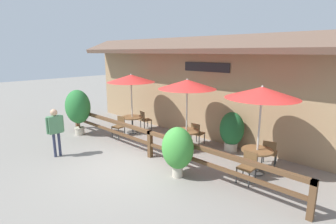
{
  "coord_description": "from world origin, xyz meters",
  "views": [
    {
      "loc": [
        6.35,
        -4.76,
        3.59
      ],
      "look_at": [
        0.39,
        1.54,
        1.6
      ],
      "focal_mm": 28.0,
      "sensor_mm": 36.0,
      "label": 1
    }
  ],
  "objects_px": {
    "dining_table_near": "(132,120)",
    "pedestrian": "(55,126)",
    "potted_plant_corner_fern": "(78,108)",
    "potted_plant_tall_tropical": "(178,149)",
    "chair_far_streetside": "(248,166)",
    "chair_far_wallside": "(269,152)",
    "chair_near_wallside": "(145,119)",
    "dining_table_middle": "(186,134)",
    "chair_middle_wallside": "(197,132)",
    "patio_umbrella_middle": "(187,84)",
    "chair_middle_streetside": "(175,142)",
    "potted_plant_entrance_palm": "(232,130)",
    "patio_umbrella_far": "(262,93)",
    "dining_table_far": "(257,154)",
    "patio_umbrella_near": "(131,78)",
    "chair_near_streetside": "(119,125)"
  },
  "relations": [
    {
      "from": "patio_umbrella_middle",
      "to": "pedestrian",
      "type": "xyz_separation_m",
      "value": [
        -2.86,
        -3.63,
        -1.37
      ]
    },
    {
      "from": "patio_umbrella_near",
      "to": "dining_table_near",
      "type": "height_order",
      "value": "patio_umbrella_near"
    },
    {
      "from": "chair_middle_wallside",
      "to": "chair_far_wallside",
      "type": "bearing_deg",
      "value": 175.84
    },
    {
      "from": "patio_umbrella_middle",
      "to": "patio_umbrella_far",
      "type": "relative_size",
      "value": 1.0
    },
    {
      "from": "chair_far_wallside",
      "to": "potted_plant_entrance_palm",
      "type": "distance_m",
      "value": 1.68
    },
    {
      "from": "patio_umbrella_near",
      "to": "pedestrian",
      "type": "height_order",
      "value": "patio_umbrella_near"
    },
    {
      "from": "dining_table_middle",
      "to": "dining_table_far",
      "type": "bearing_deg",
      "value": -1.3
    },
    {
      "from": "chair_far_streetside",
      "to": "chair_far_wallside",
      "type": "xyz_separation_m",
      "value": [
        0.02,
        1.44,
        0.0
      ]
    },
    {
      "from": "chair_near_streetside",
      "to": "chair_middle_wallside",
      "type": "xyz_separation_m",
      "value": [
        3.07,
        1.49,
        0.0
      ]
    },
    {
      "from": "chair_middle_streetside",
      "to": "dining_table_far",
      "type": "xyz_separation_m",
      "value": [
        2.74,
        0.65,
        0.1
      ]
    },
    {
      "from": "chair_near_streetside",
      "to": "chair_middle_wallside",
      "type": "distance_m",
      "value": 3.42
    },
    {
      "from": "dining_table_near",
      "to": "chair_middle_wallside",
      "type": "bearing_deg",
      "value": 13.63
    },
    {
      "from": "dining_table_far",
      "to": "potted_plant_entrance_palm",
      "type": "bearing_deg",
      "value": 143.42
    },
    {
      "from": "dining_table_near",
      "to": "patio_umbrella_far",
      "type": "relative_size",
      "value": 0.35
    },
    {
      "from": "chair_middle_streetside",
      "to": "dining_table_middle",
      "type": "bearing_deg",
      "value": 82.46
    },
    {
      "from": "chair_middle_streetside",
      "to": "chair_near_streetside",
      "type": "bearing_deg",
      "value": 169.54
    },
    {
      "from": "patio_umbrella_middle",
      "to": "pedestrian",
      "type": "relative_size",
      "value": 1.57
    },
    {
      "from": "dining_table_middle",
      "to": "chair_middle_streetside",
      "type": "relative_size",
      "value": 1.07
    },
    {
      "from": "patio_umbrella_near",
      "to": "patio_umbrella_far",
      "type": "height_order",
      "value": "same"
    },
    {
      "from": "chair_far_streetside",
      "to": "potted_plant_tall_tropical",
      "type": "xyz_separation_m",
      "value": [
        -1.64,
        -1.1,
        0.37
      ]
    },
    {
      "from": "chair_near_wallside",
      "to": "chair_far_streetside",
      "type": "distance_m",
      "value": 6.17
    },
    {
      "from": "dining_table_middle",
      "to": "chair_far_wallside",
      "type": "relative_size",
      "value": 1.07
    },
    {
      "from": "chair_far_wallside",
      "to": "pedestrian",
      "type": "height_order",
      "value": "pedestrian"
    },
    {
      "from": "potted_plant_tall_tropical",
      "to": "potted_plant_corner_fern",
      "type": "bearing_deg",
      "value": 179.63
    },
    {
      "from": "dining_table_near",
      "to": "pedestrian",
      "type": "distance_m",
      "value": 3.63
    },
    {
      "from": "chair_middle_streetside",
      "to": "dining_table_far",
      "type": "height_order",
      "value": "chair_middle_streetside"
    },
    {
      "from": "chair_middle_wallside",
      "to": "patio_umbrella_far",
      "type": "bearing_deg",
      "value": 161.59
    },
    {
      "from": "dining_table_far",
      "to": "patio_umbrella_near",
      "type": "bearing_deg",
      "value": 179.77
    },
    {
      "from": "dining_table_middle",
      "to": "chair_middle_wallside",
      "type": "relative_size",
      "value": 1.07
    },
    {
      "from": "patio_umbrella_middle",
      "to": "potted_plant_tall_tropical",
      "type": "bearing_deg",
      "value": -57.06
    },
    {
      "from": "dining_table_far",
      "to": "potted_plant_entrance_palm",
      "type": "height_order",
      "value": "potted_plant_entrance_palm"
    },
    {
      "from": "dining_table_near",
      "to": "potted_plant_corner_fern",
      "type": "height_order",
      "value": "potted_plant_corner_fern"
    },
    {
      "from": "chair_near_wallside",
      "to": "chair_middle_streetside",
      "type": "bearing_deg",
      "value": 168.99
    },
    {
      "from": "chair_far_wallside",
      "to": "chair_far_streetside",
      "type": "bearing_deg",
      "value": 74.47
    },
    {
      "from": "chair_middle_wallside",
      "to": "patio_umbrella_far",
      "type": "xyz_separation_m",
      "value": [
        2.83,
        -0.77,
        1.97
      ]
    },
    {
      "from": "chair_near_wallside",
      "to": "potted_plant_corner_fern",
      "type": "xyz_separation_m",
      "value": [
        -1.47,
        -2.55,
        0.74
      ]
    },
    {
      "from": "dining_table_near",
      "to": "chair_far_wallside",
      "type": "height_order",
      "value": "chair_far_wallside"
    },
    {
      "from": "chair_middle_wallside",
      "to": "potted_plant_corner_fern",
      "type": "xyz_separation_m",
      "value": [
        -4.56,
        -2.56,
        0.74
      ]
    },
    {
      "from": "chair_near_wallside",
      "to": "dining_table_far",
      "type": "relative_size",
      "value": 0.93
    },
    {
      "from": "chair_near_streetside",
      "to": "chair_near_wallside",
      "type": "xyz_separation_m",
      "value": [
        -0.02,
        1.48,
        0.0
      ]
    },
    {
      "from": "chair_near_wallside",
      "to": "pedestrian",
      "type": "bearing_deg",
      "value": 106.51
    },
    {
      "from": "patio_umbrella_middle",
      "to": "potted_plant_corner_fern",
      "type": "height_order",
      "value": "patio_umbrella_middle"
    },
    {
      "from": "dining_table_middle",
      "to": "potted_plant_corner_fern",
      "type": "height_order",
      "value": "potted_plant_corner_fern"
    },
    {
      "from": "patio_umbrella_near",
      "to": "patio_umbrella_middle",
      "type": "height_order",
      "value": "same"
    },
    {
      "from": "chair_far_streetside",
      "to": "chair_near_streetside",
      "type": "bearing_deg",
      "value": -179.48
    },
    {
      "from": "dining_table_middle",
      "to": "potted_plant_entrance_palm",
      "type": "relative_size",
      "value": 0.64
    },
    {
      "from": "chair_far_streetside",
      "to": "potted_plant_corner_fern",
      "type": "xyz_separation_m",
      "value": [
        -7.46,
        -1.07,
        0.74
      ]
    },
    {
      "from": "chair_far_streetside",
      "to": "potted_plant_entrance_palm",
      "type": "relative_size",
      "value": 0.6
    },
    {
      "from": "chair_near_wallside",
      "to": "potted_plant_tall_tropical",
      "type": "height_order",
      "value": "potted_plant_tall_tropical"
    },
    {
      "from": "chair_middle_streetside",
      "to": "dining_table_far",
      "type": "distance_m",
      "value": 2.82
    }
  ]
}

